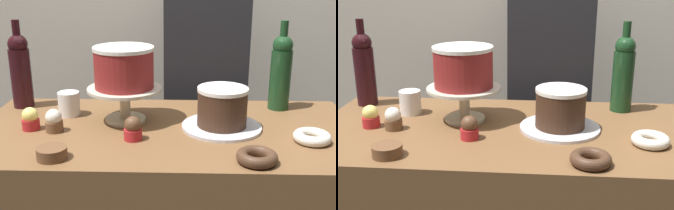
{
  "view_description": "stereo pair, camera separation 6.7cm",
  "coord_description": "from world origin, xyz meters",
  "views": [
    {
      "loc": [
        0.04,
        -1.27,
        1.4
      ],
      "look_at": [
        0.0,
        0.0,
        0.99
      ],
      "focal_mm": 44.52,
      "sensor_mm": 36.0,
      "label": 1
    },
    {
      "loc": [
        0.11,
        -1.27,
        1.4
      ],
      "look_at": [
        0.0,
        0.0,
        0.99
      ],
      "focal_mm": 44.52,
      "sensor_mm": 36.0,
      "label": 2
    }
  ],
  "objects": [
    {
      "name": "donut_sugar",
      "position": [
        0.44,
        -0.1,
        0.93
      ],
      "size": [
        0.11,
        0.11,
        0.03
      ],
      "color": "silver",
      "rests_on": "display_counter"
    },
    {
      "name": "cookie_stack",
      "position": [
        -0.31,
        -0.24,
        0.93
      ],
      "size": [
        0.08,
        0.08,
        0.03
      ],
      "color": "brown",
      "rests_on": "display_counter"
    },
    {
      "name": "donut_chocolate",
      "position": [
        0.25,
        -0.25,
        0.93
      ],
      "size": [
        0.11,
        0.11,
        0.03
      ],
      "color": "#472D1E",
      "rests_on": "display_counter"
    },
    {
      "name": "cake_stand_pedestal",
      "position": [
        -0.15,
        0.07,
        0.99
      ],
      "size": [
        0.25,
        0.25,
        0.12
      ],
      "color": "beige",
      "rests_on": "display_counter"
    },
    {
      "name": "cupcake_vanilla",
      "position": [
        -0.36,
        -0.04,
        0.95
      ],
      "size": [
        0.06,
        0.06,
        0.07
      ],
      "color": "brown",
      "rests_on": "display_counter"
    },
    {
      "name": "coffee_cup_ceramic",
      "position": [
        -0.35,
        0.12,
        0.95
      ],
      "size": [
        0.08,
        0.08,
        0.08
      ],
      "color": "white",
      "rests_on": "display_counter"
    },
    {
      "name": "cupcake_chocolate",
      "position": [
        -0.1,
        -0.1,
        0.95
      ],
      "size": [
        0.06,
        0.06,
        0.07
      ],
      "color": "red",
      "rests_on": "display_counter"
    },
    {
      "name": "wine_bottle_green",
      "position": [
        0.4,
        0.22,
        1.06
      ],
      "size": [
        0.08,
        0.08,
        0.33
      ],
      "color": "#193D1E",
      "rests_on": "display_counter"
    },
    {
      "name": "barista_figure",
      "position": [
        0.15,
        0.56,
        0.84
      ],
      "size": [
        0.36,
        0.22,
        1.6
      ],
      "color": "black",
      "rests_on": "ground_plane"
    },
    {
      "name": "silver_serving_platter",
      "position": [
        0.17,
        0.01,
        0.92
      ],
      "size": [
        0.26,
        0.26,
        0.01
      ],
      "color": "silver",
      "rests_on": "display_counter"
    },
    {
      "name": "cupcake_lemon",
      "position": [
        -0.44,
        -0.02,
        0.95
      ],
      "size": [
        0.06,
        0.06,
        0.07
      ],
      "color": "red",
      "rests_on": "display_counter"
    },
    {
      "name": "white_layer_cake",
      "position": [
        -0.15,
        0.07,
        1.1
      ],
      "size": [
        0.2,
        0.2,
        0.14
      ],
      "color": "maroon",
      "rests_on": "cake_stand_pedestal"
    },
    {
      "name": "wine_bottle_dark_red",
      "position": [
        -0.55,
        0.22,
        1.06
      ],
      "size": [
        0.08,
        0.08,
        0.33
      ],
      "color": "black",
      "rests_on": "display_counter"
    },
    {
      "name": "chocolate_round_cake",
      "position": [
        0.17,
        0.01,
        0.98
      ],
      "size": [
        0.16,
        0.16,
        0.13
      ],
      "color": "#3D2619",
      "rests_on": "silver_serving_platter"
    }
  ]
}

